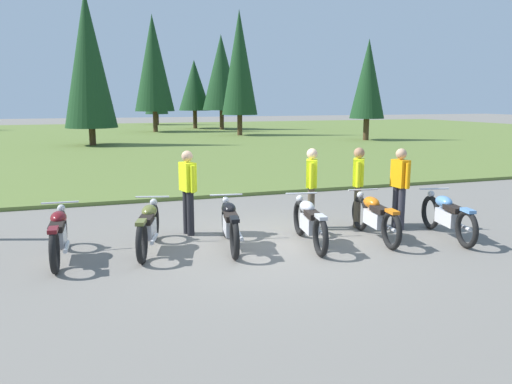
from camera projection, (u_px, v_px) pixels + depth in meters
ground_plane at (267, 246)px, 9.30m from camera, size 140.00×140.00×0.00m
grass_moorland at (130, 139)px, 34.17m from camera, size 80.00×44.00×0.10m
forest_treeline at (56, 75)px, 39.53m from camera, size 38.23×28.61×9.15m
motorcycle_maroon at (59, 234)px, 8.43m from camera, size 0.62×2.10×0.88m
motorcycle_olive at (149, 227)px, 8.93m from camera, size 0.80×2.05×0.88m
motorcycle_black at (230, 224)px, 9.14m from camera, size 0.63×2.09×0.88m
motorcycle_silver at (309, 222)px, 9.29m from camera, size 0.62×2.09×0.88m
motorcycle_orange at (375, 217)px, 9.70m from camera, size 0.62×2.10×0.88m
motorcycle_sky_blue at (447, 216)px, 9.78m from camera, size 0.68×2.08×0.88m
rider_checking_bike at (400, 184)px, 10.37m from camera, size 0.25×0.55×1.67m
rider_with_back_turned at (312, 184)px, 10.38m from camera, size 0.36×0.50×1.67m
rider_in_hivis_vest at (358, 182)px, 10.55m from camera, size 0.38×0.48×1.67m
rider_near_row_end at (188, 187)px, 9.93m from camera, size 0.30×0.54×1.67m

